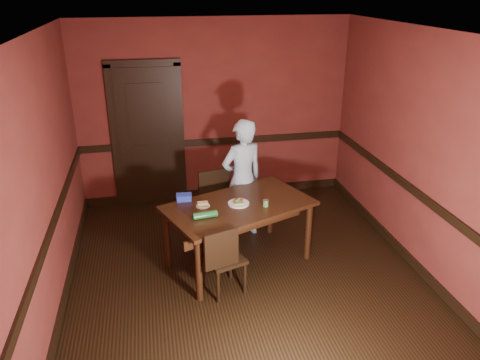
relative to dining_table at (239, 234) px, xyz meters
name	(u,v)px	position (x,y,z in m)	size (l,w,h in m)	color
floor	(246,275)	(0.03, -0.29, -0.39)	(4.00, 4.50, 0.01)	black
ceiling	(247,32)	(0.03, -0.29, 2.31)	(4.00, 4.50, 0.01)	white
wall_back	(215,112)	(0.03, 1.96, 0.96)	(4.00, 0.02, 2.70)	maroon
wall_front	(323,298)	(0.03, -2.54, 0.96)	(4.00, 0.02, 2.70)	maroon
wall_left	(45,181)	(-1.97, -0.29, 0.96)	(0.02, 4.50, 2.70)	maroon
wall_right	(420,154)	(2.03, -0.29, 0.96)	(0.02, 4.50, 2.70)	maroon
dado_back	(216,141)	(0.03, 1.94, 0.51)	(4.00, 0.03, 0.10)	black
dado_left	(54,222)	(-1.96, -0.29, 0.51)	(0.03, 4.50, 0.10)	black
dado_right	(413,190)	(2.01, -0.29, 0.51)	(0.03, 4.50, 0.10)	black
baseboard_back	(217,192)	(0.03, 1.94, -0.33)	(4.00, 0.03, 0.12)	black
baseboard_left	(66,291)	(-1.96, -0.29, -0.33)	(0.03, 4.50, 0.12)	black
baseboard_right	(404,252)	(2.01, -0.29, -0.33)	(0.03, 4.50, 0.12)	black
door	(148,134)	(-0.97, 1.93, 0.70)	(1.05, 0.07, 2.20)	black
dining_table	(239,234)	(0.00, 0.00, 0.00)	(1.66, 0.93, 0.78)	black
chair_far	(214,209)	(-0.22, 0.57, 0.07)	(0.43, 0.43, 0.92)	black
chair_near	(224,258)	(-0.26, -0.52, 0.02)	(0.38, 0.38, 0.82)	black
person	(242,179)	(0.18, 0.67, 0.41)	(0.58, 0.38, 1.59)	#AAD1E5
sandwich_plate	(239,203)	(0.00, 0.00, 0.41)	(0.25, 0.25, 0.06)	white
sauce_jar	(266,203)	(0.29, -0.11, 0.43)	(0.07, 0.07, 0.08)	#49863A
cheese_saucer	(203,205)	(-0.41, 0.02, 0.41)	(0.16, 0.16, 0.05)	white
food_tub	(184,197)	(-0.61, 0.22, 0.43)	(0.19, 0.13, 0.08)	blue
wrapped_veg	(205,215)	(-0.42, -0.27, 0.43)	(0.07, 0.07, 0.27)	#195522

